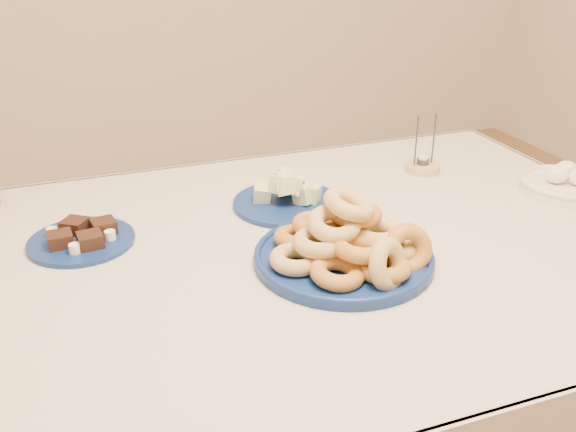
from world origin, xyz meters
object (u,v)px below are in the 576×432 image
at_px(melon_plate, 288,196).
at_px(egg_bowl, 566,184).
at_px(dining_table, 280,294).
at_px(candle_holder, 423,166).
at_px(donut_platter, 348,246).
at_px(brownie_plate, 82,238).

bearing_deg(melon_plate, egg_bowl, -13.46).
distance_m(dining_table, egg_bowl, 0.78).
bearing_deg(candle_holder, donut_platter, -136.20).
height_order(dining_table, melon_plate, melon_plate).
bearing_deg(melon_plate, donut_platter, -87.26).
relative_size(melon_plate, brownie_plate, 1.24).
relative_size(donut_platter, candle_holder, 3.03).
height_order(dining_table, egg_bowl, egg_bowl).
height_order(donut_platter, candle_holder, donut_platter).
bearing_deg(melon_plate, candle_holder, 11.65).
xyz_separation_m(dining_table, candle_holder, (0.51, 0.29, 0.12)).
distance_m(donut_platter, egg_bowl, 0.67).
bearing_deg(brownie_plate, dining_table, -24.38).
relative_size(dining_table, donut_platter, 3.63).
distance_m(brownie_plate, egg_bowl, 1.15).
height_order(melon_plate, egg_bowl, melon_plate).
bearing_deg(candle_holder, brownie_plate, -172.61).
bearing_deg(donut_platter, brownie_plate, 150.85).
relative_size(melon_plate, egg_bowl, 1.16).
bearing_deg(dining_table, candle_holder, 29.41).
relative_size(dining_table, brownie_plate, 6.37).
bearing_deg(donut_platter, egg_bowl, 11.92).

